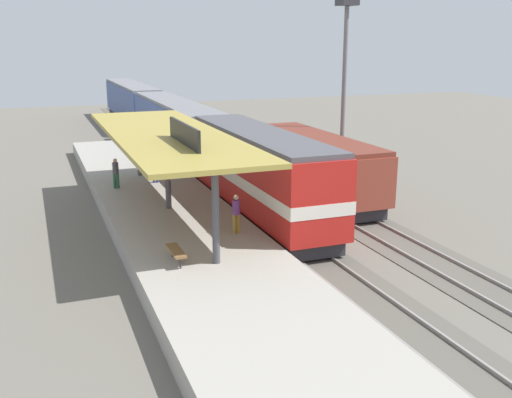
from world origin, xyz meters
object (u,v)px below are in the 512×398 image
(passenger_carriage_rear, at_px, (132,103))
(platform_bench, at_px, (176,251))
(person_boarding, at_px, (116,172))
(freight_car, at_px, (317,166))
(light_mast, at_px, (345,50))
(person_walking, at_px, (236,212))
(person_waiting, at_px, (155,167))
(passenger_carriage_front, at_px, (176,128))
(locomotive, at_px, (259,174))

(passenger_carriage_rear, bearing_deg, platform_bench, -97.48)
(passenger_carriage_rear, distance_m, person_boarding, 33.79)
(freight_car, bearing_deg, light_mast, 41.68)
(passenger_carriage_rear, height_order, freight_car, passenger_carriage_rear)
(platform_bench, relative_size, person_walking, 0.99)
(passenger_carriage_rear, height_order, person_boarding, passenger_carriage_rear)
(freight_car, height_order, person_waiting, freight_car)
(person_walking, distance_m, person_boarding, 10.66)
(passenger_carriage_front, distance_m, person_waiting, 12.48)
(light_mast, bearing_deg, platform_bench, -138.23)
(person_waiting, bearing_deg, person_boarding, -165.91)
(passenger_carriage_front, distance_m, freight_car, 16.08)
(platform_bench, height_order, person_waiting, person_waiting)
(person_boarding, bearing_deg, person_waiting, 14.09)
(locomotive, bearing_deg, light_mast, 34.92)
(passenger_carriage_rear, xyz_separation_m, light_mast, (7.80, -33.36, 6.08))
(passenger_carriage_front, height_order, freight_car, passenger_carriage_front)
(freight_car, distance_m, light_mast, 7.72)
(locomotive, relative_size, freight_car, 1.20)
(passenger_carriage_rear, relative_size, person_boarding, 11.70)
(locomotive, distance_m, freight_car, 5.30)
(freight_car, bearing_deg, passenger_carriage_front, 106.63)
(passenger_carriage_rear, xyz_separation_m, person_waiting, (-4.11, -32.58, -0.46))
(passenger_carriage_rear, bearing_deg, light_mast, -76.84)
(person_waiting, distance_m, person_boarding, 2.41)
(light_mast, xyz_separation_m, person_boarding, (-14.24, 0.19, -6.54))
(locomotive, xyz_separation_m, freight_car, (4.60, 2.60, -0.44))
(platform_bench, bearing_deg, locomotive, 48.92)
(passenger_carriage_front, bearing_deg, person_boarding, -117.52)
(platform_bench, relative_size, freight_car, 0.14)
(passenger_carriage_front, bearing_deg, passenger_carriage_rear, 90.00)
(light_mast, xyz_separation_m, person_waiting, (-11.91, 0.78, -6.54))
(person_waiting, xyz_separation_m, person_walking, (1.37, -10.58, 0.00))
(person_walking, bearing_deg, light_mast, 42.96)
(light_mast, height_order, person_boarding, light_mast)
(platform_bench, relative_size, passenger_carriage_front, 0.09)
(locomotive, relative_size, light_mast, 1.23)
(locomotive, bearing_deg, passenger_carriage_rear, 90.00)
(person_walking, bearing_deg, freight_car, 43.50)
(passenger_carriage_rear, xyz_separation_m, freight_car, (4.60, -36.20, -0.34))
(freight_car, bearing_deg, locomotive, -150.57)
(person_waiting, bearing_deg, platform_bench, -98.22)
(locomotive, xyz_separation_m, person_waiting, (-4.11, 6.22, -0.56))
(locomotive, xyz_separation_m, light_mast, (7.80, 5.44, 5.99))
(person_boarding, bearing_deg, light_mast, -0.77)
(light_mast, xyz_separation_m, person_walking, (-10.53, -9.81, -6.54))
(passenger_carriage_rear, bearing_deg, passenger_carriage_front, -90.00)
(platform_bench, xyz_separation_m, freight_car, (10.60, 9.48, 0.63))
(passenger_carriage_front, height_order, person_waiting, passenger_carriage_front)
(passenger_carriage_front, bearing_deg, freight_car, -73.37)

